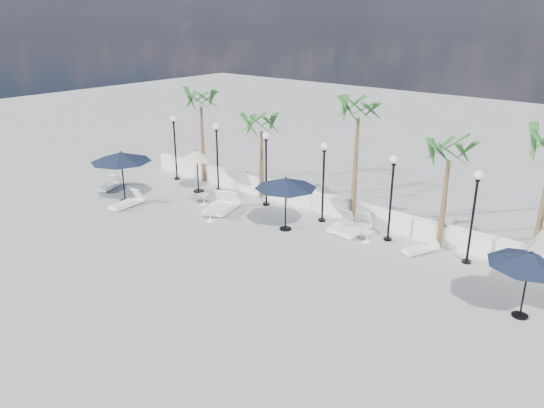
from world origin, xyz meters
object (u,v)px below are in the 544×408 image
Objects in this scene: lounger_0 at (109,186)px; lounger_1 at (216,206)px; lounger_3 at (226,207)px; lounger_6 at (421,248)px; parasol_navy_right at (530,259)px; lounger_5 at (356,228)px; parasol_navy_left at (121,157)px; lounger_4 at (341,225)px; lounger_2 at (127,203)px; parasol_navy_mid at (286,183)px; parasol_cream_small at (197,156)px.

lounger_0 is 0.79× the size of lounger_1.
lounger_3 is 9.72m from lounger_6.
lounger_0 is 0.66× the size of parasol_navy_right.
lounger_6 is at bearing 151.82° from parasol_navy_right.
parasol_navy_left is (-11.59, -4.10, 2.17)m from lounger_5.
lounger_3 is (0.50, 0.24, -0.01)m from lounger_1.
lounger_0 is at bearing -172.41° from lounger_4.
lounger_5 is (6.42, 1.77, -0.00)m from lounger_3.
lounger_5 is at bearing 19.48° from parasol_navy_left.
lounger_1 reaches higher than lounger_6.
parasol_navy_mid is at bearing 14.01° from lounger_2.
parasol_navy_mid is (4.18, 0.35, 1.96)m from lounger_1.
lounger_5 is (14.04, 3.40, 0.05)m from lounger_0.
lounger_6 is at bearing 1.90° from parasol_cream_small.
lounger_3 reaches higher than lounger_5.
lounger_6 is (17.19, 3.37, -0.00)m from lounger_0.
lounger_5 reaches higher than lounger_4.
lounger_6 is 0.65× the size of parasol_navy_right.
lounger_6 is 0.55× the size of parasol_navy_left.
lounger_4 is at bearing 18.73° from lounger_2.
parasol_navy_left reaches higher than lounger_6.
lounger_3 is at bearing -145.46° from lounger_6.
parasol_navy_left is at bearing -175.37° from parasol_navy_right.
parasol_cream_small reaches higher than lounger_1.
lounger_5 is 3.76m from parasol_navy_mid.
lounger_6 is (9.57, 1.73, -0.05)m from lounger_3.
lounger_6 is at bearing 15.37° from parasol_navy_mid.
parasol_navy_mid is at bearing 15.46° from parasol_navy_left.
parasol_cream_small is (-7.12, 1.19, -0.17)m from parasol_navy_mid.
parasol_navy_right is at bearing -21.66° from lounger_0.
lounger_5 is 0.77× the size of parasol_navy_right.
lounger_1 is 1.11× the size of lounger_2.
parasol_navy_right is at bearing -6.66° from parasol_cream_small.
lounger_2 is 0.98× the size of lounger_5.
lounger_4 is at bearing 0.31° from lounger_3.
parasol_navy_right is at bearing 0.50° from lounger_2.
lounger_6 is at bearing -0.47° from lounger_5.
parasol_cream_small reaches higher than lounger_6.
parasol_navy_mid is at bearing -20.17° from lounger_1.
lounger_3 is 6.66m from lounger_5.
lounger_6 is at bearing -6.87° from lounger_3.
lounger_1 is 0.70× the size of parasol_navy_left.
lounger_2 is 0.75× the size of parasol_navy_right.
lounger_2 is at bearing -160.33° from parasol_navy_mid.
lounger_3 is 0.82× the size of parasol_navy_right.
parasol_cream_small is (-9.05, -0.46, 1.83)m from lounger_4.
lounger_2 is at bearing -103.16° from parasol_cream_small.
lounger_2 is at bearing -164.84° from lounger_3.
lounger_3 is 0.69× the size of parasol_navy_left.
parasol_navy_left is 1.18× the size of parasol_navy_right.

